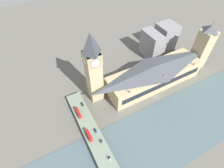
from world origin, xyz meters
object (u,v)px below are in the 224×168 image
Objects in this scene: double_decker_bus_mid at (78,113)px; car_southbound_mid at (95,131)px; victoria_tower at (202,47)px; car_northbound_tail at (101,141)px; double_decker_bus_lead at (89,135)px; car_northbound_lead at (82,104)px; parliament_hall at (154,75)px; road_bridge at (107,163)px; clock_tower at (93,68)px; car_southbound_tail at (109,157)px.

car_southbound_mid is at bearing -163.84° from double_decker_bus_mid.
car_northbound_tail is (-35.97, 144.18, -20.36)m from victoria_tower.
double_decker_bus_lead is 11.09m from car_northbound_tail.
double_decker_bus_lead is 2.44× the size of car_northbound_lead.
parliament_hall is 80.84m from car_northbound_lead.
car_northbound_lead is (8.48, -6.93, -1.83)m from double_decker_bus_mid.
car_northbound_lead is (58.84, -3.63, 1.77)m from road_bridge.
parliament_hall reaches higher than double_decker_bus_lead.
clock_tower is 61.99m from car_northbound_tail.
car_northbound_lead is (-7.20, 17.70, -33.38)m from clock_tower.
clock_tower is at bearing -57.53° from double_decker_bus_mid.
double_decker_bus_mid is (-2.59, 150.91, -18.50)m from victoria_tower.
parliament_hall is at bearing -57.80° from road_bridge.
car_northbound_tail is at bearing -140.59° from double_decker_bus_lead.
parliament_hall is at bearing -72.55° from double_decker_bus_lead.
clock_tower is 0.50× the size of road_bridge.
victoria_tower is 147.96m from car_southbound_mid.
double_decker_bus_mid is at bearing 90.98° from victoria_tower.
double_decker_bus_mid is at bearing 7.63° from car_southbound_tail.
victoria_tower is (0.06, -63.62, 13.79)m from parliament_hall.
car_northbound_tail is at bearing -1.21° from car_southbound_tail.
double_decker_bus_mid is 48.46m from car_southbound_tail.
double_decker_bus_mid is (24.96, -0.18, -0.23)m from double_decker_bus_lead.
car_northbound_tail reaches higher than road_bridge.
parliament_hall is 84.82m from car_southbound_mid.
car_northbound_lead is at bearing -39.28° from double_decker_bus_mid.
parliament_hall is 91.80m from double_decker_bus_lead.
car_northbound_tail is at bearing 179.73° from car_northbound_lead.
car_southbound_mid is 0.93× the size of car_southbound_tail.
car_southbound_tail is (-23.03, -6.61, -2.05)m from double_decker_bus_lead.
victoria_tower is at bearing -92.34° from car_northbound_lead.
clock_tower is 127.62m from victoria_tower.
car_northbound_lead is (33.44, -7.12, -2.06)m from double_decker_bus_lead.
road_bridge is at bearing 173.37° from car_southbound_mid.
clock_tower is at bearing -17.90° from road_bridge.
double_decker_bus_lead is at bearing 7.81° from road_bridge.
parliament_hall reaches higher than car_northbound_tail.
clock_tower is at bearing -67.87° from car_northbound_lead.
car_northbound_tail is 0.86× the size of car_southbound_tail.
double_decker_bus_mid reaches higher than car_southbound_mid.
car_northbound_tail is (-49.05, 17.90, -33.41)m from clock_tower.
double_decker_bus_lead reaches higher than double_decker_bus_mid.
double_decker_bus_mid reaches higher than car_northbound_tail.
parliament_hall is at bearing -65.97° from car_northbound_tail.
double_decker_bus_mid is 34.10m from car_northbound_tail.
road_bridge is (-66.04, 21.34, -35.14)m from clock_tower.
car_northbound_tail is (-8.42, -6.92, -2.09)m from double_decker_bus_lead.
road_bridge is at bearing -176.25° from double_decker_bus_mid.
victoria_tower is at bearing -75.99° from car_northbound_tail.
victoria_tower is 158.37m from road_bridge.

